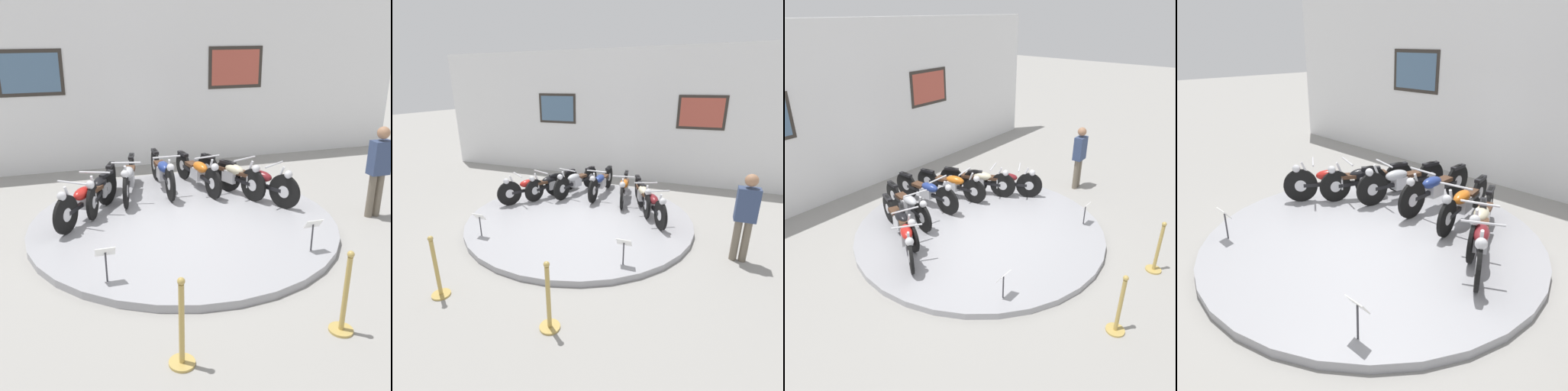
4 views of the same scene
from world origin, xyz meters
TOP-DOWN VIEW (x-y plane):
  - ground_plane at (0.00, 0.00)m, footprint 60.00×60.00m
  - display_platform at (0.00, 0.00)m, footprint 5.23×5.23m
  - back_wall at (0.00, 3.91)m, footprint 14.00×0.22m
  - motorcycle_red at (-1.58, 0.51)m, footprint 1.20×1.65m
  - motorcycle_black at (-1.27, 1.06)m, footprint 0.77×1.86m
  - motorcycle_silver at (-0.71, 1.44)m, footprint 0.63×1.95m
  - motorcycle_blue at (-0.00, 1.58)m, footprint 0.54×2.02m
  - motorcycle_orange at (0.71, 1.44)m, footprint 0.54×1.94m
  - motorcycle_cream at (1.27, 1.06)m, footprint 0.79×1.87m
  - motorcycle_maroon at (1.58, 0.51)m, footprint 1.02×1.76m
  - info_placard_front_left at (-1.51, -1.69)m, footprint 0.26×0.11m
  - info_placard_front_centre at (1.51, -1.69)m, footprint 0.26×0.11m
  - visitor_standing at (3.41, -0.60)m, footprint 0.36×0.22m
  - stanchion_post_left_of_entry at (-0.94, -3.35)m, footprint 0.28×0.28m
  - stanchion_post_right_of_entry at (0.94, -3.35)m, footprint 0.28×0.28m

SIDE VIEW (x-z plane):
  - ground_plane at x=0.00m, z-range 0.00..0.00m
  - display_platform at x=0.00m, z-range 0.00..0.12m
  - stanchion_post_left_of_entry at x=-0.94m, z-range -0.17..0.86m
  - stanchion_post_right_of_entry at x=0.94m, z-range -0.17..0.86m
  - info_placard_front_left at x=-1.51m, z-range 0.23..0.74m
  - info_placard_front_centre at x=1.51m, z-range 0.23..0.74m
  - motorcycle_orange at x=0.71m, z-range 0.10..0.88m
  - motorcycle_black at x=-1.27m, z-range 0.10..0.88m
  - motorcycle_cream at x=1.27m, z-range 0.11..0.90m
  - motorcycle_maroon at x=1.58m, z-range 0.11..0.90m
  - motorcycle_red at x=-1.58m, z-range 0.11..0.90m
  - motorcycle_silver at x=-0.71m, z-range 0.11..0.90m
  - motorcycle_blue at x=0.00m, z-range 0.11..0.92m
  - visitor_standing at x=3.41m, z-range 0.11..1.77m
  - back_wall at x=0.00m, z-range 0.00..4.17m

